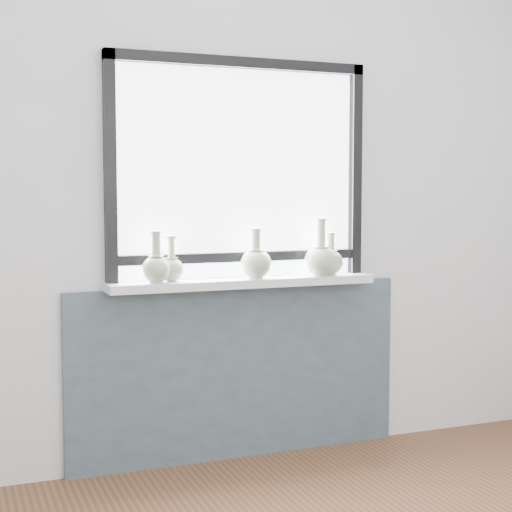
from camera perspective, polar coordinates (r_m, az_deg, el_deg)
name	(u,v)px	position (r m, az deg, el deg)	size (l,w,h in m)	color
back_wall	(236,195)	(3.83, -1.44, 4.48)	(3.60, 0.02, 2.60)	silver
apron_panel	(239,372)	(3.90, -1.26, -8.41)	(1.70, 0.03, 0.86)	#4A5E6A
windowsill	(244,283)	(3.76, -0.90, -1.94)	(1.32, 0.18, 0.04)	silver
window	(239,165)	(3.79, -1.25, 6.61)	(1.30, 0.06, 1.05)	black
vase_a	(156,267)	(3.60, -7.27, -0.77)	(0.13, 0.13, 0.24)	#B4C19E
vase_b	(171,267)	(3.65, -6.17, -0.81)	(0.12, 0.12, 0.21)	#B4C19E
vase_c	(256,262)	(3.75, 0.00, -0.42)	(0.15, 0.15, 0.24)	#B4C19E
vase_d	(321,258)	(3.88, 4.73, -0.17)	(0.16, 0.16, 0.28)	#B4C19E
vase_e	(330,260)	(3.95, 5.42, -0.32)	(0.13, 0.13, 0.21)	#B4C19E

